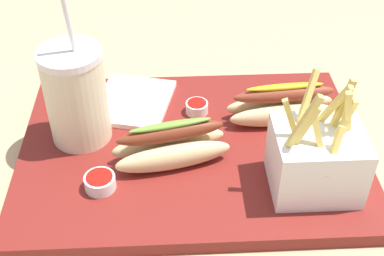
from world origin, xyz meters
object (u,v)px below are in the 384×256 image
object	(u,v)px
hot_dog_2	(171,146)
fries_basket	(316,159)
soda_cup	(76,95)
ketchup_cup_1	(197,107)
ketchup_cup_2	(100,182)
napkin_stack	(133,102)
hot_dog_1	(283,106)

from	to	relation	value
hot_dog_2	fries_basket	bearing A→B (deg)	-17.10
soda_cup	ketchup_cup_1	world-z (taller)	soda_cup
fries_basket	ketchup_cup_2	xyz separation A→B (m)	(-0.27, 0.01, -0.03)
hot_dog_2	napkin_stack	world-z (taller)	hot_dog_2
napkin_stack	ketchup_cup_1	bearing A→B (deg)	-14.81
hot_dog_1	hot_dog_2	bearing A→B (deg)	-153.53
hot_dog_1	napkin_stack	size ratio (longest dim) A/B	1.33
fries_basket	ketchup_cup_2	bearing A→B (deg)	178.31
ketchup_cup_2	napkin_stack	bearing A→B (deg)	78.76
ketchup_cup_1	ketchup_cup_2	size ratio (longest dim) A/B	0.84
hot_dog_2	ketchup_cup_2	xyz separation A→B (m)	(-0.09, -0.05, -0.01)
fries_basket	ketchup_cup_1	distance (m)	0.21
hot_dog_2	ketchup_cup_2	world-z (taller)	hot_dog_2
hot_dog_2	napkin_stack	size ratio (longest dim) A/B	1.32
soda_cup	fries_basket	xyz separation A→B (m)	(0.30, -0.11, -0.03)
soda_cup	napkin_stack	world-z (taller)	soda_cup
hot_dog_2	ketchup_cup_1	size ratio (longest dim) A/B	4.89
soda_cup	ketchup_cup_1	distance (m)	0.18
ketchup_cup_2	soda_cup	bearing A→B (deg)	108.05
ketchup_cup_1	ketchup_cup_2	world-z (taller)	ketchup_cup_2
soda_cup	hot_dog_1	world-z (taller)	soda_cup
ketchup_cup_1	ketchup_cup_2	xyz separation A→B (m)	(-0.13, -0.15, 0.00)
ketchup_cup_2	napkin_stack	world-z (taller)	ketchup_cup_2
hot_dog_2	ketchup_cup_2	bearing A→B (deg)	-152.80
fries_basket	napkin_stack	distance (m)	0.30
ketchup_cup_1	ketchup_cup_2	bearing A→B (deg)	-130.98
hot_dog_1	hot_dog_2	distance (m)	0.18
fries_basket	ketchup_cup_1	xyz separation A→B (m)	(-0.14, 0.16, -0.03)
ketchup_cup_2	napkin_stack	size ratio (longest dim) A/B	0.32
hot_dog_2	ketchup_cup_1	world-z (taller)	hot_dog_2
hot_dog_2	hot_dog_1	bearing A→B (deg)	26.47
fries_basket	hot_dog_2	bearing A→B (deg)	162.90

